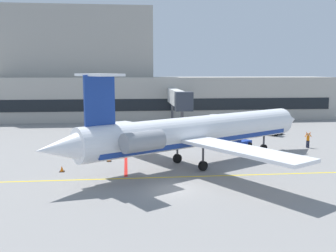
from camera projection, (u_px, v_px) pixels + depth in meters
ground at (173, 189)px, 29.93m from camera, size 120.00×120.00×0.11m
terminal_building at (109, 82)px, 73.51m from camera, size 79.87×11.65×21.01m
jet_bridge_west at (178, 99)px, 60.37m from camera, size 2.40×16.33×6.16m
regional_jet at (195, 132)px, 36.82m from camera, size 27.97×23.89×8.84m
baggage_tug at (272, 128)px, 55.06m from camera, size 3.43×3.43×2.21m
pushback_tractor at (236, 141)px, 45.35m from camera, size 3.57×3.18×1.98m
fuel_tank at (231, 120)px, 61.41m from camera, size 8.25×2.20×2.28m
marshaller at (308, 140)px, 45.82m from camera, size 0.83×0.34×1.91m
safety_cone_alpha at (62, 169)px, 34.97m from camera, size 0.47×0.47×0.55m
safety_cone_bravo at (109, 159)px, 38.94m from camera, size 0.47×0.47×0.55m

